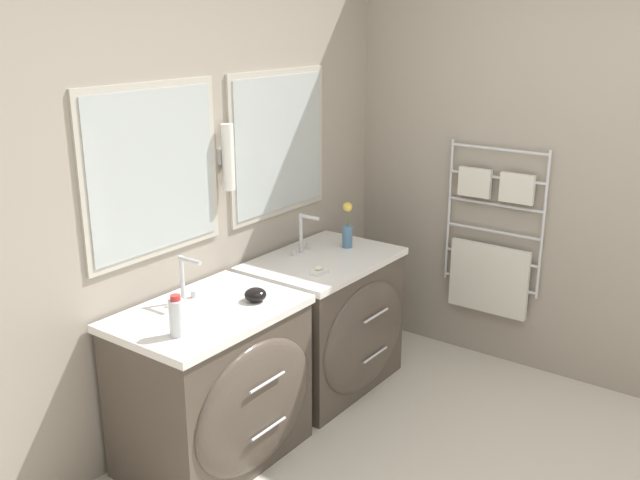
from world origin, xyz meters
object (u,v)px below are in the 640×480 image
at_px(vanity_left, 217,386).
at_px(toiletry_bottle, 177,317).
at_px(flower_vase, 347,229).
at_px(vanity_right, 329,322).
at_px(amenity_bowl, 255,295).

height_order(vanity_left, toiletry_bottle, toiletry_bottle).
bearing_deg(vanity_left, flower_vase, 1.73).
bearing_deg(flower_vase, vanity_right, -171.55).
relative_size(vanity_left, toiletry_bottle, 4.73).
xyz_separation_m(vanity_left, amenity_bowl, (0.22, -0.08, 0.43)).
bearing_deg(vanity_left, vanity_right, 0.00).
height_order(vanity_right, flower_vase, flower_vase).
distance_m(toiletry_bottle, amenity_bowl, 0.51).
relative_size(toiletry_bottle, amenity_bowl, 1.72).
xyz_separation_m(vanity_left, vanity_right, (0.95, 0.00, 0.00)).
height_order(vanity_left, vanity_right, same).
xyz_separation_m(vanity_left, flower_vase, (1.19, 0.04, 0.51)).
distance_m(vanity_right, flower_vase, 0.57).
bearing_deg(flower_vase, amenity_bowl, -173.38).
xyz_separation_m(vanity_right, amenity_bowl, (-0.73, -0.08, 0.43)).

